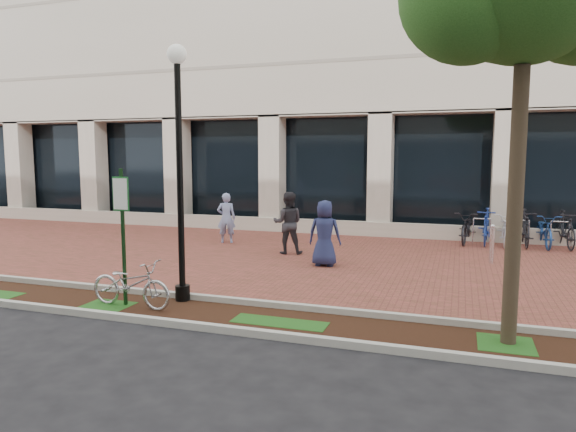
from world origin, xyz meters
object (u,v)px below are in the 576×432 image
(parking_sign, at_px, (122,220))
(bollard, at_px, (492,243))
(pedestrian_left, at_px, (226,218))
(lamppost, at_px, (179,160))
(pedestrian_mid, at_px, (288,223))
(bike_rack_cluster, at_px, (514,229))
(pedestrian_right, at_px, (325,233))
(locked_bicycle, at_px, (131,284))

(parking_sign, bearing_deg, bollard, 44.19)
(pedestrian_left, bearing_deg, lamppost, 89.09)
(parking_sign, height_order, pedestrian_mid, parking_sign)
(pedestrian_left, bearing_deg, bike_rack_cluster, 176.44)
(parking_sign, bearing_deg, pedestrian_mid, 79.15)
(lamppost, bearing_deg, pedestrian_right, 65.41)
(bike_rack_cluster, bearing_deg, pedestrian_left, -162.29)
(pedestrian_mid, bearing_deg, bollard, 169.93)
(pedestrian_left, relative_size, pedestrian_right, 0.96)
(parking_sign, xyz_separation_m, bike_rack_cluster, (7.41, 9.25, -1.07))
(bike_rack_cluster, bearing_deg, pedestrian_mid, -148.55)
(locked_bicycle, xyz_separation_m, pedestrian_right, (2.43, 4.59, 0.39))
(bollard, distance_m, bike_rack_cluster, 3.16)
(pedestrian_mid, xyz_separation_m, pedestrian_right, (1.40, -1.27, -0.04))
(lamppost, relative_size, bollard, 4.64)
(lamppost, xyz_separation_m, bike_rack_cluster, (6.58, 8.62, -2.14))
(pedestrian_left, distance_m, pedestrian_right, 4.48)
(pedestrian_right, bearing_deg, bike_rack_cluster, -140.10)
(pedestrian_left, bearing_deg, locked_bicycle, 82.30)
(lamppost, bearing_deg, pedestrian_mid, 85.74)
(pedestrian_right, bearing_deg, lamppost, 60.73)
(pedestrian_right, relative_size, bike_rack_cluster, 0.46)
(parking_sign, relative_size, locked_bicycle, 1.50)
(parking_sign, relative_size, pedestrian_left, 1.58)
(pedestrian_left, xyz_separation_m, pedestrian_right, (3.82, -2.35, 0.03))
(locked_bicycle, bearing_deg, pedestrian_left, 14.51)
(pedestrian_mid, relative_size, bike_rack_cluster, 0.49)
(parking_sign, distance_m, pedestrian_right, 5.29)
(pedestrian_right, bearing_deg, pedestrian_left, -36.27)
(lamppost, distance_m, locked_bicycle, 2.43)
(bike_rack_cluster, bearing_deg, lamppost, -125.07)
(pedestrian_mid, bearing_deg, bike_rack_cluster, -165.16)
(parking_sign, relative_size, pedestrian_mid, 1.44)
(locked_bicycle, height_order, pedestrian_left, pedestrian_left)
(pedestrian_right, relative_size, bollard, 1.62)
(parking_sign, distance_m, lamppost, 1.50)
(locked_bicycle, distance_m, pedestrian_right, 5.21)
(locked_bicycle, xyz_separation_m, pedestrian_left, (-1.39, 6.94, 0.36))
(lamppost, relative_size, locked_bicycle, 2.83)
(locked_bicycle, xyz_separation_m, pedestrian_mid, (1.04, 5.86, 0.44))
(lamppost, distance_m, pedestrian_right, 4.66)
(locked_bicycle, height_order, bollard, bollard)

